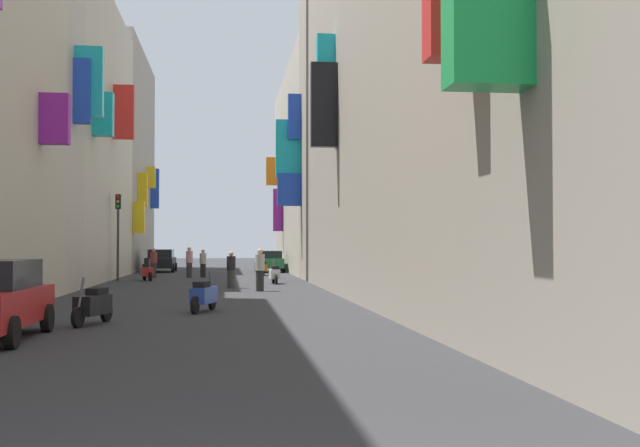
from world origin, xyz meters
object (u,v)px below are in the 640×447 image
at_px(pedestrian_crossing, 203,263).
at_px(pedestrian_far_away, 260,270).
at_px(pedestrian_near_right, 154,263).
at_px(traffic_light_near_corner, 118,222).
at_px(scooter_orange, 263,268).
at_px(pedestrian_near_left, 231,270).
at_px(scooter_white, 275,274).
at_px(scooter_blue, 204,295).
at_px(scooter_red, 147,272).
at_px(scooter_black, 93,305).
at_px(pedestrian_mid_street, 189,262).
at_px(parked_car_black, 161,260).
at_px(parked_car_green, 270,261).

xyz_separation_m(pedestrian_crossing, pedestrian_far_away, (2.65, -13.24, 0.07)).
distance_m(pedestrian_near_right, traffic_light_near_corner, 4.67).
height_order(scooter_orange, pedestrian_near_left, pedestrian_near_left).
bearing_deg(scooter_orange, scooter_white, -89.49).
bearing_deg(scooter_blue, pedestrian_near_left, 85.86).
height_order(scooter_red, scooter_black, same).
distance_m(pedestrian_crossing, traffic_light_near_corner, 6.10).
distance_m(scooter_blue, pedestrian_far_away, 9.31).
height_order(pedestrian_near_right, pedestrian_mid_street, pedestrian_mid_street).
xyz_separation_m(pedestrian_near_left, pedestrian_mid_street, (-2.27, 10.55, 0.08)).
bearing_deg(scooter_blue, pedestrian_crossing, 91.76).
bearing_deg(parked_car_black, scooter_white, -67.85).
relative_size(scooter_blue, pedestrian_far_away, 1.12).
relative_size(pedestrian_far_away, traffic_light_near_corner, 0.38).
bearing_deg(pedestrian_near_right, traffic_light_near_corner, -110.51).
relative_size(scooter_red, pedestrian_near_left, 1.14).
xyz_separation_m(scooter_red, pedestrian_far_away, (5.38, -9.46, 0.39)).
relative_size(parked_car_green, traffic_light_near_corner, 1.01).
relative_size(parked_car_green, pedestrian_far_away, 2.62).
distance_m(scooter_orange, pedestrian_near_left, 13.18).
bearing_deg(scooter_black, scooter_blue, 51.69).
xyz_separation_m(pedestrian_near_left, pedestrian_near_right, (-4.28, 10.97, 0.05)).
distance_m(scooter_red, pedestrian_mid_street, 3.96).
height_order(parked_car_black, traffic_light_near_corner, traffic_light_near_corner).
distance_m(scooter_orange, pedestrian_mid_street, 4.95).
relative_size(parked_car_green, pedestrian_near_left, 2.84).
xyz_separation_m(parked_car_black, parked_car_green, (7.34, -1.02, -0.04)).
distance_m(pedestrian_near_right, pedestrian_mid_street, 2.05).
distance_m(parked_car_black, scooter_black, 34.46).
bearing_deg(pedestrian_crossing, scooter_white, -64.36).
distance_m(scooter_orange, scooter_white, 9.61).
height_order(parked_car_green, scooter_red, parked_car_green).
relative_size(parked_car_green, pedestrian_near_right, 2.68).
relative_size(scooter_orange, pedestrian_far_away, 1.04).
bearing_deg(scooter_blue, scooter_orange, 83.40).
bearing_deg(scooter_blue, scooter_white, 78.89).
relative_size(parked_car_green, scooter_red, 2.48).
distance_m(scooter_blue, scooter_white, 15.12).
height_order(scooter_black, pedestrian_near_left, pedestrian_near_left).
bearing_deg(scooter_black, pedestrian_mid_street, 87.66).
bearing_deg(pedestrian_crossing, parked_car_black, 109.10).
distance_m(parked_car_black, scooter_orange, 9.55).
relative_size(pedestrian_crossing, pedestrian_far_away, 0.93).
xyz_separation_m(scooter_orange, pedestrian_mid_street, (-4.27, -2.47, 0.40)).
relative_size(pedestrian_near_left, pedestrian_mid_street, 0.92).
relative_size(pedestrian_crossing, pedestrian_near_right, 0.95).
height_order(parked_car_black, pedestrian_crossing, pedestrian_crossing).
distance_m(scooter_white, pedestrian_far_away, 5.83).
bearing_deg(scooter_red, pedestrian_far_away, -60.39).
distance_m(pedestrian_crossing, pedestrian_far_away, 13.50).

